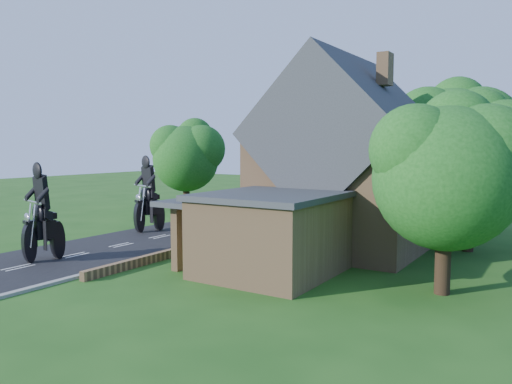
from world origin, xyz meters
The scene contains 19 objects.
ground centered at (0.00, 0.00, 0.00)m, with size 120.00×120.00×0.00m, color #1D4914.
road centered at (0.00, 0.00, 0.01)m, with size 7.00×80.00×0.02m, color black.
kerb centered at (3.65, 0.00, 0.06)m, with size 0.30×80.00×0.12m, color gray.
garden_wall centered at (4.30, 5.00, 0.20)m, with size 0.30×22.00×0.40m, color #96714C.
house centered at (10.49, 6.00, 4.34)m, with size 9.54×8.64×10.24m.
annex centered at (9.87, -0.80, 1.77)m, with size 7.05×5.94×3.44m.
tree_annex_side centered at (17.13, 0.10, 4.69)m, with size 5.64×5.20×7.48m.
tree_house_right centered at (16.65, 8.62, 5.19)m, with size 6.51×6.00×8.40m.
tree_behind_house centered at (14.18, 16.14, 6.23)m, with size 7.81×7.20×10.08m.
tree_behind_left centered at (8.16, 17.13, 5.73)m, with size 6.94×6.40×9.16m.
tree_far_road centered at (-6.86, 14.11, 4.84)m, with size 6.08×5.60×7.84m.
shrub_a centered at (5.30, -1.00, 0.55)m, with size 0.90×0.90×1.10m, color black.
shrub_b centered at (5.30, 1.50, 0.55)m, with size 0.90×0.90×1.10m, color black.
shrub_c centered at (5.30, 4.00, 0.55)m, with size 0.90×0.90×1.10m, color black.
shrub_d centered at (5.30, 9.00, 0.55)m, with size 0.90×0.90×1.10m, color black.
shrub_e centered at (5.30, 11.50, 0.55)m, with size 0.90×0.90×1.10m, color black.
shrub_f centered at (5.30, 14.00, 0.55)m, with size 0.90×0.90×1.10m, color black.
motorcycle_lead centered at (-0.24, -4.54, 0.70)m, with size 0.38×1.50×1.39m, color black, non-canonical shape.
motorcycle_follow centered at (-1.88, 4.07, 0.72)m, with size 0.39×1.55×1.44m, color black, non-canonical shape.
Camera 1 is at (20.58, -18.70, 5.37)m, focal length 35.00 mm.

